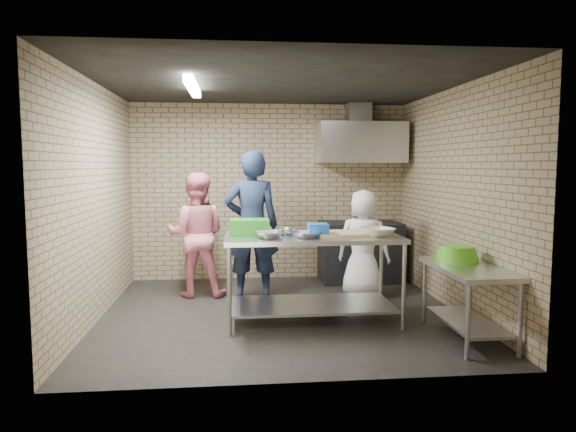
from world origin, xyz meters
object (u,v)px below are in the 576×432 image
Objects in this scene: stove at (360,252)px; man_navy at (252,225)px; green_basin at (457,254)px; woman_white at (363,243)px; green_crate at (250,227)px; bottle_red at (361,148)px; side_counter at (468,303)px; woman_pink at (196,235)px; blue_tub at (318,230)px; prep_table at (312,278)px; bottle_green at (386,149)px.

man_navy reaches higher than stove.
green_basin is 1.67m from woman_white.
green_crate is 2.89m from bottle_red.
green_crate is 0.30× the size of woman_white.
green_basin is (2.16, -0.67, -0.23)m from green_crate.
stove is at bearing -101.77° from bottle_red.
bottle_red reaches higher than side_counter.
green_crate is 0.22× the size of man_navy.
bottle_red reaches higher than woman_pink.
woman_white is (0.79, 1.10, -0.33)m from blue_tub.
green_crate is 0.94m from man_navy.
stove is at bearing 46.59° from green_crate.
prep_table reaches higher than stove.
man_navy is at bearing 142.54° from green_basin.
side_counter is 5.51× the size of blue_tub.
blue_tub is at bearing 120.83° from man_navy.
man_navy reaches higher than woman_pink.
stove is 2.57m from green_basin.
woman_white is at bearing 54.26° from blue_tub.
stove is at bearing 64.47° from blue_tub.
green_crate reaches higher than stove.
side_counter is at bearing -28.56° from prep_table.
side_counter is at bearing -80.71° from stove.
woman_white is (-0.64, 1.80, 0.35)m from side_counter.
bottle_green reaches higher than green_basin.
bottle_red reaches higher than man_navy.
bottle_green is at bearing 58.02° from blue_tub.
man_navy is (-0.65, 1.06, 0.49)m from prep_table.
green_crate is 2.90× the size of bottle_green.
bottle_red is 0.12× the size of woman_white.
bottle_green is at bearing -152.18° from man_navy.
green_crate reaches higher than green_basin.
bottle_red is 0.09× the size of man_navy.
bottle_red is at bearing 180.00° from bottle_green.
prep_table is 1.00× the size of man_navy.
green_crate reaches higher than blue_tub.
green_basin is at bearing 142.36° from man_navy.
green_crate is 2.42× the size of bottle_red.
bottle_green is (1.48, 2.19, 1.53)m from prep_table.
woman_pink is at bearing 120.74° from green_crate.
stove is 2.53m from woman_pink.
green_crate reaches higher than prep_table.
prep_table is 10.88× the size of bottle_red.
woman_white reaches higher than green_crate.
woman_pink is (-0.74, 0.21, -0.14)m from man_navy.
bottle_red is (1.03, 2.29, 0.98)m from blue_tub.
side_counter is at bearing 134.85° from woman_white.
woman_pink is 2.24m from woman_white.
green_crate is at bearing 163.65° from blue_tub.
woman_white is at bearing 177.48° from man_navy.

